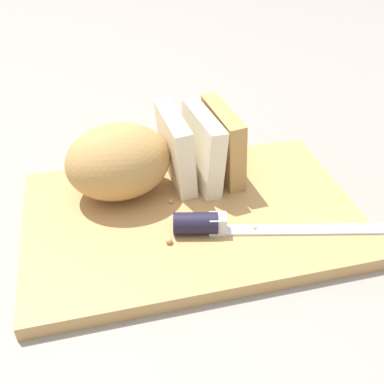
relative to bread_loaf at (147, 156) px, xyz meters
The scene contains 8 objects.
ground_plane 0.10m from the bread_loaf, 59.17° to the right, with size 3.00×3.00×0.00m, color gray.
cutting_board 0.10m from the bread_loaf, 59.17° to the right, with size 0.41×0.26×0.02m, color tan.
bread_loaf is the anchor object (origin of this frame).
bread_knife 0.13m from the bread_loaf, 60.89° to the right, with size 0.26×0.09×0.03m.
crumb_near_knife 0.07m from the bread_loaf, 65.96° to the right, with size 0.01×0.01×0.01m, color tan.
crumb_near_loaf 0.10m from the bread_loaf, 71.88° to the right, with size 0.01×0.01×0.01m, color tan.
crumb_stray_left 0.16m from the bread_loaf, 50.48° to the right, with size 0.01×0.01×0.01m, color tan.
crumb_stray_right 0.12m from the bread_loaf, 90.71° to the right, with size 0.01×0.01×0.01m, color tan.
Camera 1 is at (-0.13, -0.42, 0.38)m, focal length 42.88 mm.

